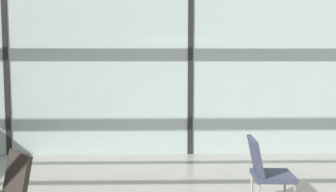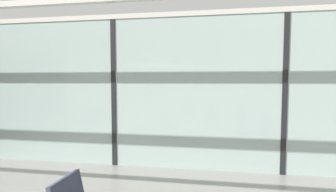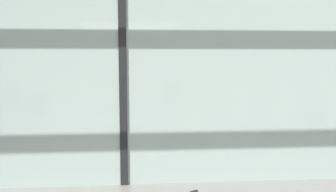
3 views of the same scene
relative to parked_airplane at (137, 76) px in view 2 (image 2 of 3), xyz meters
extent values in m
cube|color=#A3B7B2|center=(1.38, -6.48, -0.49)|extent=(14.00, 0.08, 3.18)
cube|color=black|center=(1.38, -6.48, -0.49)|extent=(0.10, 0.12, 3.18)
cube|color=black|center=(4.88, -6.48, -0.49)|extent=(0.10, 0.12, 3.18)
cube|color=beige|center=(1.38, -7.58, 1.15)|extent=(13.72, 0.12, 0.10)
cube|color=beige|center=(1.38, -6.48, 1.15)|extent=(13.72, 0.12, 0.10)
ellipsoid|color=#B2BCD6|center=(0.30, 0.00, 0.00)|extent=(11.36, 4.16, 4.16)
sphere|color=gray|center=(-4.93, 0.00, 0.00)|extent=(2.29, 2.29, 2.29)
sphere|color=black|center=(-2.82, -1.91, 0.31)|extent=(0.28, 0.28, 0.28)
sphere|color=black|center=(-1.92, -1.91, 0.31)|extent=(0.28, 0.28, 0.28)
sphere|color=black|center=(-1.02, -1.91, 0.31)|extent=(0.28, 0.28, 0.28)
sphere|color=black|center=(-0.12, -1.91, 0.31)|extent=(0.28, 0.28, 0.28)
sphere|color=black|center=(0.78, -1.91, 0.31)|extent=(0.28, 0.28, 0.28)
sphere|color=black|center=(1.68, -1.91, 0.31)|extent=(0.28, 0.28, 0.28)
sphere|color=black|center=(2.58, -1.91, 0.31)|extent=(0.28, 0.28, 0.28)
camera|label=1|loc=(0.78, -13.72, -0.29)|focal=40.13mm
camera|label=2|loc=(3.35, -11.45, -0.21)|focal=25.49mm
camera|label=3|loc=(1.58, -11.15, -0.37)|focal=37.99mm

